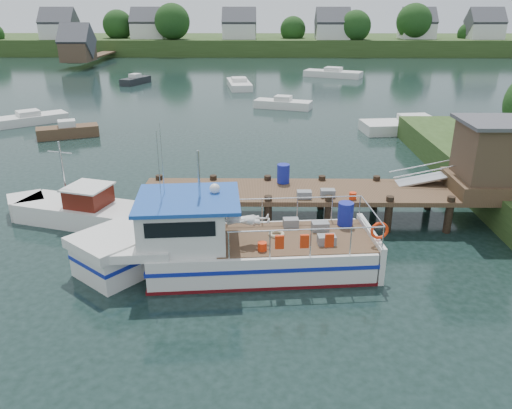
{
  "coord_description": "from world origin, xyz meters",
  "views": [
    {
      "loc": [
        -0.78,
        -20.39,
        8.92
      ],
      "look_at": [
        -1.0,
        -1.5,
        1.3
      ],
      "focal_mm": 35.0,
      "sensor_mm": 36.0,
      "label": 1
    }
  ],
  "objects_px": {
    "moored_far": "(333,73)",
    "moored_b": "(283,104)",
    "moored_rowboat": "(68,131)",
    "moored_a": "(29,119)",
    "moored_d": "(239,84)",
    "lobster_boat": "(223,246)",
    "dock": "(432,172)",
    "moored_e": "(136,80)",
    "moored_c": "(415,126)",
    "work_boat": "(76,209)"
  },
  "relations": [
    {
      "from": "lobster_boat",
      "to": "moored_d",
      "type": "height_order",
      "value": "lobster_boat"
    },
    {
      "from": "moored_a",
      "to": "moored_d",
      "type": "bearing_deg",
      "value": 31.3
    },
    {
      "from": "work_boat",
      "to": "moored_d",
      "type": "relative_size",
      "value": 0.97
    },
    {
      "from": "lobster_boat",
      "to": "moored_d",
      "type": "distance_m",
      "value": 42.12
    },
    {
      "from": "lobster_boat",
      "to": "moored_c",
      "type": "height_order",
      "value": "lobster_boat"
    },
    {
      "from": "moored_a",
      "to": "moored_d",
      "type": "xyz_separation_m",
      "value": [
        15.99,
        18.66,
        0.04
      ]
    },
    {
      "from": "dock",
      "to": "moored_far",
      "type": "bearing_deg",
      "value": 87.53
    },
    {
      "from": "moored_rowboat",
      "to": "moored_far",
      "type": "xyz_separation_m",
      "value": [
        23.24,
        32.0,
        0.01
      ]
    },
    {
      "from": "moored_c",
      "to": "moored_d",
      "type": "xyz_separation_m",
      "value": [
        -14.04,
        21.03,
        -0.03
      ]
    },
    {
      "from": "work_boat",
      "to": "moored_rowboat",
      "type": "bearing_deg",
      "value": 127.75
    },
    {
      "from": "moored_b",
      "to": "moored_d",
      "type": "xyz_separation_m",
      "value": [
        -4.55,
        12.08,
        0.0
      ]
    },
    {
      "from": "moored_far",
      "to": "lobster_boat",
      "type": "bearing_deg",
      "value": -92.85
    },
    {
      "from": "lobster_boat",
      "to": "moored_rowboat",
      "type": "distance_m",
      "value": 22.96
    },
    {
      "from": "moored_rowboat",
      "to": "moored_a",
      "type": "xyz_separation_m",
      "value": [
        -4.65,
        4.24,
        -0.06
      ]
    },
    {
      "from": "lobster_boat",
      "to": "moored_a",
      "type": "distance_m",
      "value": 29.1
    },
    {
      "from": "lobster_boat",
      "to": "moored_e",
      "type": "xyz_separation_m",
      "value": [
        -13.78,
        44.81,
        -0.52
      ]
    },
    {
      "from": "lobster_boat",
      "to": "moored_b",
      "type": "xyz_separation_m",
      "value": [
        3.29,
        30.02,
        -0.54
      ]
    },
    {
      "from": "moored_e",
      "to": "moored_d",
      "type": "bearing_deg",
      "value": 0.43
    },
    {
      "from": "lobster_boat",
      "to": "moored_a",
      "type": "bearing_deg",
      "value": 121.18
    },
    {
      "from": "work_boat",
      "to": "moored_b",
      "type": "xyz_separation_m",
      "value": [
        10.08,
        25.74,
        -0.15
      ]
    },
    {
      "from": "moored_a",
      "to": "moored_c",
      "type": "xyz_separation_m",
      "value": [
        30.03,
        -2.37,
        0.07
      ]
    },
    {
      "from": "work_boat",
      "to": "moored_a",
      "type": "relative_size",
      "value": 1.19
    },
    {
      "from": "moored_b",
      "to": "moored_c",
      "type": "xyz_separation_m",
      "value": [
        9.49,
        -8.95,
        0.04
      ]
    },
    {
      "from": "lobster_boat",
      "to": "work_boat",
      "type": "relative_size",
      "value": 1.64
    },
    {
      "from": "moored_far",
      "to": "moored_d",
      "type": "height_order",
      "value": "moored_far"
    },
    {
      "from": "moored_far",
      "to": "moored_b",
      "type": "bearing_deg",
      "value": -100.27
    },
    {
      "from": "moored_far",
      "to": "moored_a",
      "type": "bearing_deg",
      "value": -126.24
    },
    {
      "from": "lobster_boat",
      "to": "moored_b",
      "type": "bearing_deg",
      "value": 78.58
    },
    {
      "from": "dock",
      "to": "moored_b",
      "type": "relative_size",
      "value": 3.05
    },
    {
      "from": "dock",
      "to": "moored_b",
      "type": "height_order",
      "value": "dock"
    },
    {
      "from": "moored_rowboat",
      "to": "moored_far",
      "type": "distance_m",
      "value": 39.54
    },
    {
      "from": "lobster_boat",
      "to": "moored_a",
      "type": "xyz_separation_m",
      "value": [
        -17.25,
        23.44,
        -0.57
      ]
    },
    {
      "from": "lobster_boat",
      "to": "moored_e",
      "type": "relative_size",
      "value": 2.44
    },
    {
      "from": "work_boat",
      "to": "moored_c",
      "type": "distance_m",
      "value": 25.79
    },
    {
      "from": "lobster_boat",
      "to": "moored_rowboat",
      "type": "xyz_separation_m",
      "value": [
        -12.59,
        19.2,
        -0.51
      ]
    },
    {
      "from": "work_boat",
      "to": "moored_far",
      "type": "relative_size",
      "value": 0.88
    },
    {
      "from": "moored_rowboat",
      "to": "moored_d",
      "type": "bearing_deg",
      "value": 70.72
    },
    {
      "from": "moored_far",
      "to": "moored_b",
      "type": "xyz_separation_m",
      "value": [
        -7.36,
        -21.18,
        -0.04
      ]
    },
    {
      "from": "moored_c",
      "to": "moored_d",
      "type": "bearing_deg",
      "value": 126.82
    },
    {
      "from": "dock",
      "to": "lobster_boat",
      "type": "relative_size",
      "value": 1.48
    },
    {
      "from": "lobster_boat",
      "to": "moored_a",
      "type": "height_order",
      "value": "lobster_boat"
    },
    {
      "from": "work_boat",
      "to": "moored_e",
      "type": "relative_size",
      "value": 1.49
    },
    {
      "from": "dock",
      "to": "moored_b",
      "type": "xyz_separation_m",
      "value": [
        -5.35,
        25.42,
        -1.82
      ]
    },
    {
      "from": "moored_rowboat",
      "to": "moored_b",
      "type": "xyz_separation_m",
      "value": [
        15.88,
        10.82,
        -0.03
      ]
    },
    {
      "from": "moored_d",
      "to": "moored_e",
      "type": "bearing_deg",
      "value": -170.9
    },
    {
      "from": "moored_far",
      "to": "moored_e",
      "type": "relative_size",
      "value": 1.69
    },
    {
      "from": "dock",
      "to": "moored_e",
      "type": "height_order",
      "value": "dock"
    },
    {
      "from": "work_boat",
      "to": "moored_d",
      "type": "distance_m",
      "value": 38.22
    },
    {
      "from": "dock",
      "to": "moored_a",
      "type": "bearing_deg",
      "value": 143.96
    },
    {
      "from": "moored_rowboat",
      "to": "moored_far",
      "type": "relative_size",
      "value": 0.57
    }
  ]
}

